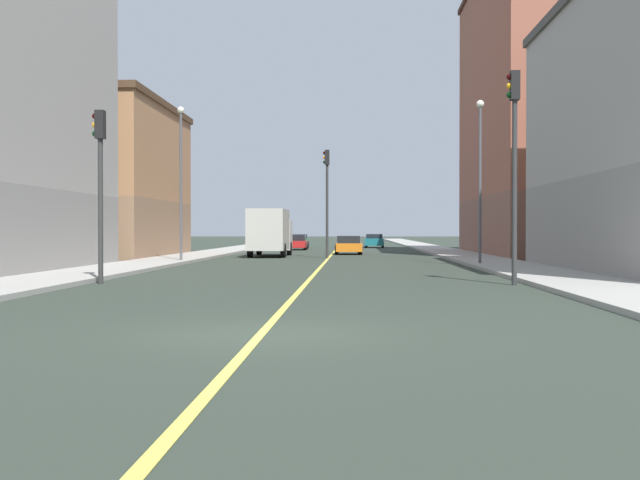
% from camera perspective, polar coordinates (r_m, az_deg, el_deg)
% --- Properties ---
extents(ground_plane, '(400.00, 400.00, 0.00)m').
position_cam_1_polar(ground_plane, '(13.26, -4.19, -6.71)').
color(ground_plane, '#2B342B').
rests_on(ground_plane, ground).
extents(sidewalk_left, '(3.29, 168.00, 0.15)m').
position_cam_1_polar(sidewalk_left, '(62.48, 8.89, -0.79)').
color(sidewalk_left, '#9E9B93').
rests_on(sidewalk_left, ground).
extents(sidewalk_right, '(3.29, 168.00, 0.15)m').
position_cam_1_polar(sidewalk_right, '(62.90, -6.81, -0.78)').
color(sidewalk_right, '#9E9B93').
rests_on(sidewalk_right, ground).
extents(lane_center_stripe, '(0.16, 154.00, 0.01)m').
position_cam_1_polar(lane_center_stripe, '(62.11, 1.01, -0.86)').
color(lane_center_stripe, '#E5D14C').
rests_on(lane_center_stripe, ground).
extents(building_left_mid, '(9.30, 21.56, 19.74)m').
position_cam_1_polar(building_left_mid, '(57.17, 15.92, 8.90)').
color(building_left_mid, brown).
rests_on(building_left_mid, ground).
extents(building_right_midblock, '(9.30, 15.14, 9.71)m').
position_cam_1_polar(building_right_midblock, '(52.10, -15.78, 4.16)').
color(building_right_midblock, '#8F6B4F').
rests_on(building_right_midblock, ground).
extents(traffic_light_left_near, '(0.40, 0.32, 6.65)m').
position_cam_1_polar(traffic_light_left_near, '(25.52, 13.75, 6.41)').
color(traffic_light_left_near, '#2D2D2D').
rests_on(traffic_light_left_near, ground).
extents(traffic_light_right_near, '(0.40, 0.32, 5.51)m').
position_cam_1_polar(traffic_light_right_near, '(26.24, -15.51, 4.81)').
color(traffic_light_right_near, '#2D2D2D').
rests_on(traffic_light_right_near, ground).
extents(traffic_light_median_far, '(0.40, 0.32, 6.60)m').
position_cam_1_polar(traffic_light_median_far, '(48.58, 0.50, 3.69)').
color(traffic_light_median_far, '#2D2D2D').
rests_on(traffic_light_median_far, ground).
extents(street_lamp_left_near, '(0.36, 0.36, 7.72)m').
position_cam_1_polar(street_lamp_left_near, '(38.53, 11.41, 5.27)').
color(street_lamp_left_near, '#4C4C51').
rests_on(street_lamp_left_near, ground).
extents(street_lamp_right_near, '(0.36, 0.36, 8.03)m').
position_cam_1_polar(street_lamp_right_near, '(42.35, -9.95, 5.08)').
color(street_lamp_right_near, '#4C4C51').
rests_on(street_lamp_right_near, ground).
extents(car_green, '(1.91, 4.22, 1.31)m').
position_cam_1_polar(car_green, '(76.99, -1.49, -0.07)').
color(car_green, '#1E6B38').
rests_on(car_green, ground).
extents(car_red, '(1.83, 4.56, 1.29)m').
position_cam_1_polar(car_red, '(68.98, -1.69, -0.18)').
color(car_red, red).
rests_on(car_red, ground).
extents(car_teal, '(1.98, 4.63, 1.33)m').
position_cam_1_polar(car_teal, '(77.79, 3.93, -0.06)').
color(car_teal, '#196670').
rests_on(car_teal, ground).
extents(car_orange, '(1.97, 4.08, 1.31)m').
position_cam_1_polar(car_orange, '(56.25, 2.04, -0.39)').
color(car_orange, orange).
rests_on(car_orange, ground).
extents(box_truck, '(2.37, 7.66, 3.03)m').
position_cam_1_polar(box_truck, '(51.53, -3.60, 0.61)').
color(box_truck, beige).
rests_on(box_truck, ground).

